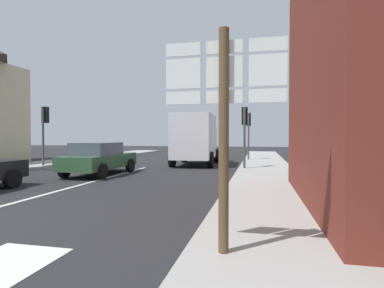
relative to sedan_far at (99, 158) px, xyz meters
The scene contains 9 objects.
ground_plane 1.86m from the sedan_far, 59.03° to the left, with size 80.00×80.00×0.00m, color #232326.
sidewalk_right 7.50m from the sedan_far, ahead, with size 2.74×44.00×0.14m, color #9E9B96.
lane_centre_stripe 2.80m from the sedan_far, 71.10° to the right, with size 0.16×12.00×0.01m, color silver.
sedan_far is the anchor object (origin of this frame).
delivery_truck 6.59m from the sedan_far, 59.50° to the left, with size 2.64×5.08×3.05m.
route_sign_post 10.78m from the sedan_far, 51.72° to the right, with size 1.66×0.14×3.20m.
traffic_light_near_left 5.47m from the sedan_far, 153.53° to the left, with size 0.30×0.49×3.41m.
traffic_light_far_right 11.42m from the sedan_far, 55.57° to the left, with size 0.30×0.49×3.40m.
traffic_light_near_right 7.33m from the sedan_far, 26.76° to the left, with size 0.30×0.49×3.25m.
Camera 1 is at (6.24, -4.02, 1.73)m, focal length 28.48 mm.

